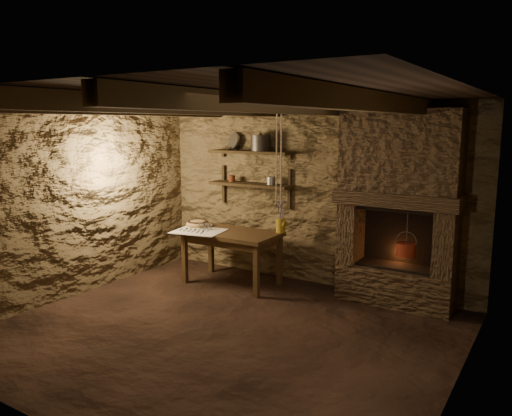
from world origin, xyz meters
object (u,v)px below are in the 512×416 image
Objects in this scene: stoneware_jug at (281,219)px; red_pot at (406,248)px; iron_stockpot at (261,144)px; work_table at (232,256)px; wooden_bowl at (198,224)px.

red_pot is (1.63, 0.07, -0.20)m from stoneware_jug.
iron_stockpot reaches higher than red_pot.
work_table is 0.69m from wooden_bowl.
red_pot is at bearing -3.33° from iron_stockpot.
iron_stockpot is at bearing 33.02° from wooden_bowl.
stoneware_jug is 1.21m from wooden_bowl.
stoneware_jug reaches higher than work_table.
stoneware_jug reaches higher than wooden_bowl.
red_pot reaches higher than stoneware_jug.
wooden_bowl is (-1.16, -0.29, -0.15)m from stoneware_jug.
stoneware_jug is 1.66× the size of iron_stockpot.
stoneware_jug is 1.07m from iron_stockpot.
red_pot is at bearing 8.61° from work_table.
work_table is 2.92× the size of stoneware_jug.
red_pot is (2.21, 0.36, 0.32)m from work_table.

